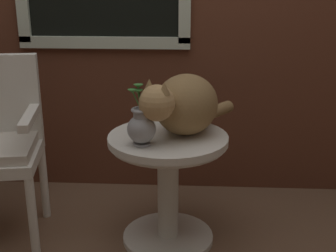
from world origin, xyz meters
The scene contains 3 objects.
wicker_side_table centered at (0.15, 0.17, 0.40)m, with size 0.59×0.59×0.58m.
cat centered at (0.22, 0.18, 0.74)m, with size 0.47×0.56×0.31m.
pewter_vase_with_ivy centered at (0.03, 0.03, 0.68)m, with size 0.13×0.13×0.28m.
Camera 1 is at (0.26, -1.96, 1.35)m, focal length 49.33 mm.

